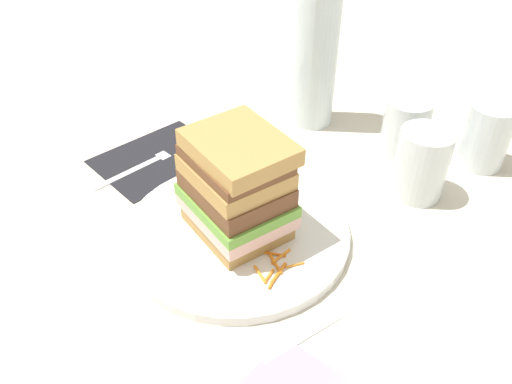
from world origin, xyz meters
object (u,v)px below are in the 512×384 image
at_px(knife, 335,314).
at_px(side_plate, 463,366).
at_px(main_plate, 237,232).
at_px(fork, 146,162).
at_px(empty_tumbler_0, 487,136).
at_px(sandwich, 236,187).
at_px(water_bottle, 318,35).
at_px(empty_tumbler_1, 408,128).
at_px(napkin_dark, 159,157).
at_px(juice_glass, 420,168).

distance_m(knife, side_plate, 0.13).
height_order(main_plate, fork, main_plate).
height_order(fork, empty_tumbler_0, empty_tumbler_0).
bearing_deg(knife, sandwich, -178.88).
distance_m(sandwich, water_bottle, 0.31).
bearing_deg(empty_tumbler_0, empty_tumbler_1, -145.46).
distance_m(fork, knife, 0.37).
bearing_deg(napkin_dark, fork, -85.31).
distance_m(main_plate, empty_tumbler_0, 0.38).
distance_m(sandwich, juice_glass, 0.25).
bearing_deg(sandwich, empty_tumbler_0, 74.36).
bearing_deg(juice_glass, main_plate, -109.95).
distance_m(fork, empty_tumbler_0, 0.49).
relative_size(water_bottle, empty_tumbler_0, 3.43).
bearing_deg(napkin_dark, main_plate, -3.96).
bearing_deg(fork, napkin_dark, 94.69).
bearing_deg(side_plate, fork, -173.33).
relative_size(napkin_dark, fork, 1.04).
bearing_deg(empty_tumbler_1, napkin_dark, -127.22).
height_order(sandwich, juice_glass, sandwich).
height_order(napkin_dark, water_bottle, water_bottle).
xyz_separation_m(fork, juice_glass, (0.29, 0.25, 0.04)).
relative_size(sandwich, fork, 0.78).
bearing_deg(main_plate, empty_tumbler_0, 74.30).
bearing_deg(main_plate, sandwich, 41.63).
bearing_deg(fork, water_bottle, 77.03).
relative_size(napkin_dark, knife, 0.86).
xyz_separation_m(napkin_dark, knife, (0.37, -0.01, 0.00)).
xyz_separation_m(sandwich, empty_tumbler_1, (0.01, 0.31, -0.03)).
bearing_deg(fork, juice_glass, 40.17).
distance_m(main_plate, empty_tumbler_1, 0.31).
bearing_deg(side_plate, juice_glass, 135.74).
height_order(juice_glass, side_plate, juice_glass).
bearing_deg(empty_tumbler_0, juice_glass, -97.41).
bearing_deg(knife, water_bottle, 139.00).
xyz_separation_m(juice_glass, empty_tumbler_0, (0.02, 0.13, 0.01)).
distance_m(napkin_dark, side_plate, 0.49).
height_order(sandwich, fork, sandwich).
xyz_separation_m(empty_tumbler_0, side_plate, (0.18, -0.32, -0.04)).
xyz_separation_m(knife, juice_glass, (-0.07, 0.23, 0.04)).
height_order(main_plate, napkin_dark, main_plate).
height_order(juice_glass, empty_tumbler_1, juice_glass).
xyz_separation_m(sandwich, side_plate, (0.28, 0.05, -0.07)).
distance_m(juice_glass, side_plate, 0.27).
height_order(sandwich, side_plate, sandwich).
bearing_deg(empty_tumbler_0, napkin_dark, -131.32).
bearing_deg(juice_glass, side_plate, -44.26).
bearing_deg(empty_tumbler_1, water_bottle, -165.81).
bearing_deg(empty_tumbler_1, knife, -64.27).
distance_m(sandwich, fork, 0.22).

